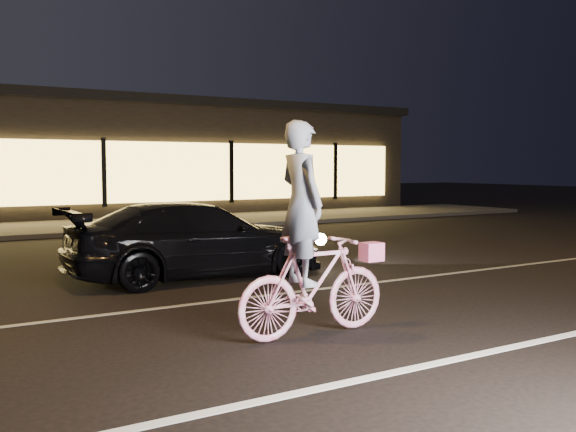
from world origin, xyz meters
TOP-DOWN VIEW (x-y plane):
  - ground at (0.00, 0.00)m, footprint 90.00×90.00m
  - lane_stripe_near at (0.00, -1.50)m, footprint 60.00×0.12m
  - lane_stripe_far at (0.00, 2.00)m, footprint 60.00×0.10m
  - sidewalk at (0.00, 13.00)m, footprint 30.00×4.00m
  - storefront at (0.00, 18.97)m, footprint 25.40×8.42m
  - cyclist at (-1.85, -0.10)m, footprint 1.81×0.62m
  - sedan at (-1.46, 3.85)m, footprint 4.24×1.75m

SIDE VIEW (x-z plane):
  - ground at x=0.00m, z-range 0.00..0.00m
  - lane_stripe_near at x=0.00m, z-range 0.00..0.01m
  - lane_stripe_far at x=0.00m, z-range 0.00..0.01m
  - sidewalk at x=0.00m, z-range 0.00..0.12m
  - sedan at x=-1.46m, z-range 0.00..1.23m
  - cyclist at x=-1.85m, z-range -0.33..1.95m
  - storefront at x=0.00m, z-range 0.05..4.25m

